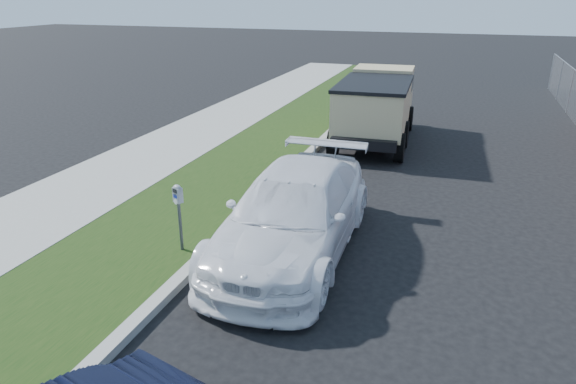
% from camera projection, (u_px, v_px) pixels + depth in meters
% --- Properties ---
extents(ground, '(120.00, 120.00, 0.00)m').
position_uv_depth(ground, '(342.00, 270.00, 9.51)').
color(ground, black).
rests_on(ground, ground).
extents(streetside, '(6.12, 50.00, 0.15)m').
position_uv_depth(streetside, '(145.00, 193.00, 12.92)').
color(streetside, gray).
rests_on(streetside, ground).
extents(parking_meter, '(0.22, 0.19, 1.34)m').
position_uv_depth(parking_meter, '(178.00, 203.00, 9.63)').
color(parking_meter, '#3F4247').
rests_on(parking_meter, ground).
extents(white_wagon, '(2.38, 5.64, 1.62)m').
position_uv_depth(white_wagon, '(294.00, 213.00, 9.91)').
color(white_wagon, white).
rests_on(white_wagon, ground).
extents(dump_truck, '(2.52, 5.82, 2.24)m').
position_uv_depth(dump_truck, '(377.00, 103.00, 17.40)').
color(dump_truck, black).
rests_on(dump_truck, ground).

